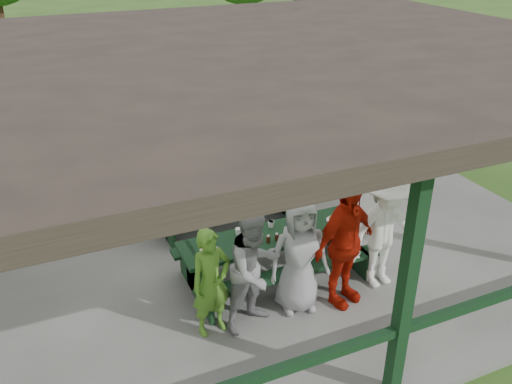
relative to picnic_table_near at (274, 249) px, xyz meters
name	(u,v)px	position (x,y,z in m)	size (l,w,h in m)	color
ground	(257,240)	(0.26, 1.20, -0.58)	(90.00, 90.00, 0.00)	#2D5319
concrete_slab	(257,238)	(0.26, 1.20, -0.53)	(10.00, 8.00, 0.10)	#63635E
pavilion_structure	(257,58)	(0.26, 1.20, 2.59)	(10.60, 8.60, 3.24)	black
picnic_table_near	(274,249)	(0.00, 0.00, 0.00)	(2.84, 1.39, 0.75)	black
picnic_table_far	(222,195)	(-0.07, 2.00, -0.01)	(2.59, 1.39, 0.75)	black
table_setting	(268,232)	(-0.09, 0.02, 0.30)	(2.28, 0.45, 0.10)	white
contestant_green	(211,283)	(-1.26, -0.77, 0.28)	(0.55, 0.36, 1.52)	#4E8826
contestant_grey_left	(255,269)	(-0.70, -0.86, 0.38)	(0.84, 0.65, 1.73)	gray
contestant_grey_mid	(299,255)	(-0.01, -0.79, 0.37)	(0.83, 0.54, 1.71)	#959598
contestant_red	(345,244)	(0.62, -0.92, 0.46)	(1.10, 0.46, 1.89)	#A91708
contestant_white_fedora	(385,231)	(1.37, -0.80, 0.42)	(1.20, 0.74, 1.86)	white
spectator_lblue	(211,163)	(0.04, 2.84, 0.28)	(1.42, 0.45, 1.53)	#7FA0C4
spectator_blue	(120,157)	(-1.57, 3.33, 0.47)	(0.70, 0.46, 1.91)	#3A5397
spectator_grey	(291,150)	(1.69, 2.73, 0.30)	(0.76, 0.59, 1.56)	gray
pickup_truck	(221,72)	(2.82, 9.74, 0.17)	(2.48, 5.38, 1.50)	silver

